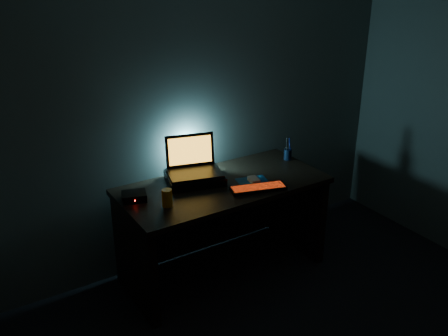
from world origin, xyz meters
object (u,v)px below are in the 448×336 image
juice_glass (167,198)px  mouse (254,180)px  pen_cup (288,154)px  keyboard (258,188)px  router (134,196)px  laptop (193,164)px

juice_glass → mouse: bearing=-0.2°
pen_cup → keyboard: bearing=-148.0°
mouse → juice_glass: (-0.69, 0.00, 0.04)m
router → juice_glass: bearing=-35.0°
laptop → router: (-0.50, -0.09, -0.09)m
pen_cup → juice_glass: (-1.17, -0.21, 0.01)m
keyboard → router: size_ratio=2.14×
laptop → keyboard: 0.51m
pen_cup → juice_glass: juice_glass is taller
juice_glass → keyboard: bearing=-10.1°
mouse → pen_cup: pen_cup is taller
keyboard → pen_cup: (0.53, 0.33, 0.03)m
laptop → keyboard: laptop is taller
juice_glass → router: juice_glass is taller
laptop → router: size_ratio=2.27×
pen_cup → router: pen_cup is taller
mouse → pen_cup: (0.48, 0.22, 0.02)m
keyboard → router: bearing=175.4°
mouse → juice_glass: size_ratio=0.87×
mouse → juice_glass: 0.69m
mouse → pen_cup: bearing=36.9°
laptop → juice_glass: 0.46m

